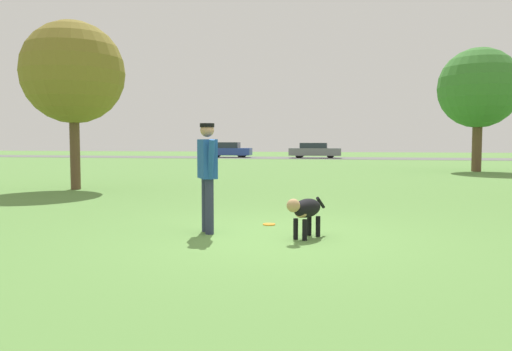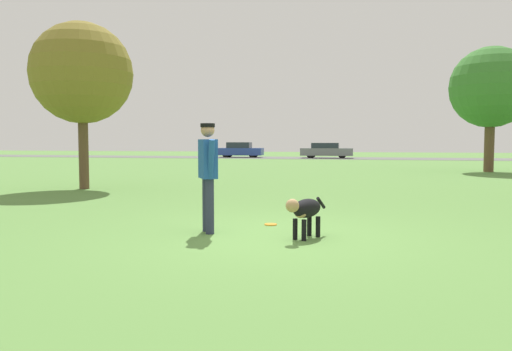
% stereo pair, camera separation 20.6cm
% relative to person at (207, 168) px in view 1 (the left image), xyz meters
% --- Properties ---
extents(ground_plane, '(120.00, 120.00, 0.00)m').
position_rel_person_xyz_m(ground_plane, '(0.96, -0.04, -1.00)').
color(ground_plane, '#56843D').
extents(far_road_strip, '(120.00, 6.00, 0.01)m').
position_rel_person_xyz_m(far_road_strip, '(0.96, 35.14, -1.00)').
color(far_road_strip, '#5B5B59').
rests_on(far_road_strip, ground_plane).
extents(person, '(0.43, 0.65, 1.69)m').
position_rel_person_xyz_m(person, '(0.00, 0.00, 0.00)').
color(person, '#2D334C').
rests_on(person, ground_plane).
extents(dog, '(0.54, 0.92, 0.61)m').
position_rel_person_xyz_m(dog, '(1.52, -0.15, -0.58)').
color(dog, black).
rests_on(dog, ground_plane).
extents(frisbee, '(0.21, 0.21, 0.02)m').
position_rel_person_xyz_m(frisbee, '(0.80, 0.90, -0.99)').
color(frisbee, orange).
rests_on(frisbee, ground_plane).
extents(tree_far_right, '(3.71, 3.71, 5.75)m').
position_rel_person_xyz_m(tree_far_right, '(7.72, 17.69, 2.87)').
color(tree_far_right, brown).
rests_on(tree_far_right, ground_plane).
extents(tree_near_left, '(2.95, 2.95, 4.89)m').
position_rel_person_xyz_m(tree_near_left, '(-5.88, 5.95, 2.39)').
color(tree_near_left, brown).
rests_on(tree_near_left, ground_plane).
extents(parked_car_blue, '(4.01, 1.85, 1.34)m').
position_rel_person_xyz_m(parked_car_blue, '(-8.96, 35.46, -0.35)').
color(parked_car_blue, '#284293').
rests_on(parked_car_blue, ground_plane).
extents(parked_car_grey, '(4.39, 1.91, 1.29)m').
position_rel_person_xyz_m(parked_car_grey, '(-1.32, 35.11, -0.35)').
color(parked_car_grey, slate).
rests_on(parked_car_grey, ground_plane).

